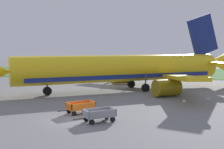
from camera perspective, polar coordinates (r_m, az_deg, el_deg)
ground_plane at (r=26.44m, az=-7.01°, el=-8.32°), size 220.00×220.00×0.00m
grass_strip at (r=72.34m, az=2.96°, el=0.43°), size 220.00×28.00×0.06m
airplane at (r=42.86m, az=3.20°, el=1.09°), size 33.87×28.30×11.34m
baggage_cart_nearest at (r=25.25m, az=-2.41°, el=-7.54°), size 3.32×2.67×1.07m
baggage_cart_second_in_row at (r=28.46m, az=-5.91°, el=-6.09°), size 3.20×2.85×1.07m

